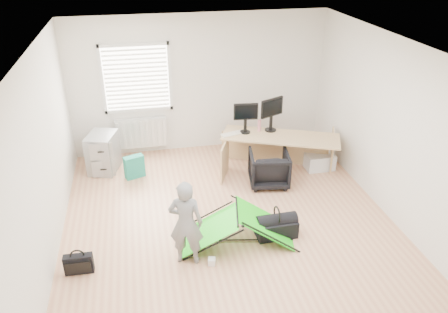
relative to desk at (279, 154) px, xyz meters
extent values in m
plane|color=tan|center=(-1.25, -1.42, -0.36)|extent=(5.50, 5.50, 0.00)
cube|color=silver|center=(-1.25, 1.33, 0.99)|extent=(5.00, 0.02, 2.70)
cube|color=silver|center=(-2.45, 1.29, 1.19)|extent=(1.20, 0.06, 1.20)
cube|color=silver|center=(-2.45, 1.25, 0.09)|extent=(1.00, 0.12, 0.60)
cube|color=tan|center=(0.00, 0.00, 0.00)|extent=(2.19, 1.43, 0.71)
cube|color=gray|center=(-3.19, 0.70, 0.01)|extent=(0.63, 0.73, 0.73)
cube|color=black|center=(-0.59, 0.29, 0.57)|extent=(0.45, 0.14, 0.42)
cube|color=black|center=(-0.11, 0.28, 0.59)|extent=(0.49, 0.30, 0.46)
cube|color=beige|center=(-0.84, 0.26, 0.37)|extent=(0.45, 0.26, 0.02)
cylinder|color=#C26C77|center=(-0.32, 0.30, 0.47)|extent=(0.07, 0.07, 0.22)
imported|color=black|center=(-0.33, -0.41, -0.05)|extent=(0.77, 0.78, 0.62)
imported|color=slate|center=(-2.00, -2.15, 0.27)|extent=(0.52, 0.41, 1.25)
cube|color=silver|center=(0.78, -0.06, -0.21)|extent=(0.53, 0.37, 0.29)
cube|color=#1C846F|center=(-2.64, 0.31, -0.15)|extent=(0.38, 0.27, 0.42)
cube|color=black|center=(-3.42, -2.09, -0.22)|extent=(0.37, 0.12, 0.28)
cube|color=silver|center=(-1.69, -2.29, -0.31)|extent=(0.12, 0.12, 0.10)
cube|color=black|center=(-0.65, -1.86, -0.23)|extent=(0.60, 0.32, 0.26)
camera|label=1|loc=(-2.45, -6.79, 3.66)|focal=35.00mm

